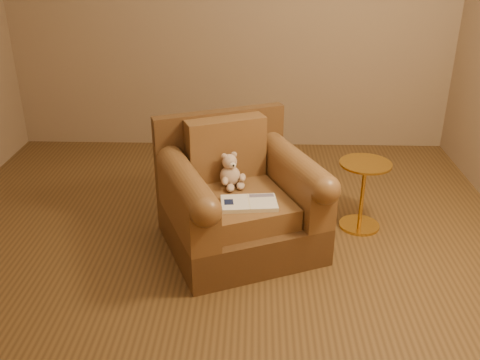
{
  "coord_description": "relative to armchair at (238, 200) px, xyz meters",
  "views": [
    {
      "loc": [
        0.23,
        -2.84,
        1.88
      ],
      "look_at": [
        0.14,
        0.12,
        0.49
      ],
      "focal_mm": 40.0,
      "sensor_mm": 36.0,
      "label": 1
    }
  ],
  "objects": [
    {
      "name": "floor",
      "position": [
        -0.12,
        -0.2,
        -0.31
      ],
      "size": [
        4.0,
        4.0,
        0.0
      ],
      "primitive_type": "plane",
      "color": "brown",
      "rests_on": "ground"
    },
    {
      "name": "armchair",
      "position": [
        0.0,
        0.0,
        0.0
      ],
      "size": [
        1.15,
        1.13,
        0.81
      ],
      "rotation": [
        0.0,
        0.0,
        0.4
      ],
      "color": "#55361C",
      "rests_on": "floor"
    },
    {
      "name": "side_table",
      "position": [
        0.84,
        0.23,
        -0.05
      ],
      "size": [
        0.35,
        0.35,
        0.49
      ],
      "color": "gold",
      "rests_on": "floor"
    },
    {
      "name": "guidebook",
      "position": [
        0.07,
        -0.21,
        0.09
      ],
      "size": [
        0.35,
        0.24,
        0.03
      ],
      "rotation": [
        0.0,
        0.0,
        0.11
      ],
      "color": "beige",
      "rests_on": "armchair"
    },
    {
      "name": "teddy_bear",
      "position": [
        -0.05,
        0.06,
        0.16
      ],
      "size": [
        0.17,
        0.19,
        0.23
      ],
      "rotation": [
        0.0,
        0.0,
        0.48
      ],
      "color": "tan",
      "rests_on": "armchair"
    }
  ]
}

